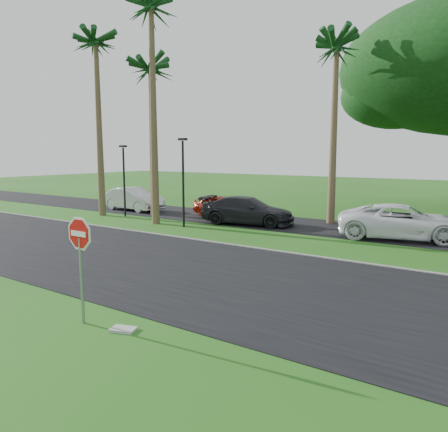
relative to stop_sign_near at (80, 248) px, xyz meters
The scene contains 16 objects.
ground 3.52m from the stop_sign_near, 99.46° to the left, with size 120.00×120.00×0.00m, color #225214.
road 5.33m from the stop_sign_near, 95.71° to the left, with size 120.00×8.00×0.02m, color black.
parking_strip 15.61m from the stop_sign_near, 91.85° to the left, with size 120.00×5.00×0.02m, color black.
curb 9.23m from the stop_sign_near, 93.16° to the left, with size 120.00×0.12×0.06m, color gray.
stop_sign_near is the anchor object (origin of this frame).
palm_left_far 19.90m from the stop_sign_near, 138.37° to the left, with size 5.00×5.00×11.50m.
palm_left_mid 19.10m from the stop_sign_near, 128.16° to the left, with size 5.00×5.00×10.00m.
palm_left_near 17.07m from the stop_sign_near, 126.47° to the left, with size 5.00×5.00×12.50m.
palm_center 18.54m from the stop_sign_near, 91.68° to the left, with size 5.00×5.00×10.50m.
streetlight_left 17.34m from the stop_sign_near, 133.83° to the left, with size 0.45×0.25×4.34m.
streetlight_right 13.24m from the stop_sign_near, 119.48° to the left, with size 0.45×0.25×4.64m.
car_silver 20.02m from the stop_sign_near, 132.66° to the left, with size 1.61×4.62×1.52m, color silver.
car_red 17.03m from the stop_sign_near, 113.79° to the left, with size 1.58×3.93×1.34m, color maroon.
car_dark 14.73m from the stop_sign_near, 106.38° to the left, with size 2.10×5.15×1.50m, color black.
car_minivan 15.06m from the stop_sign_near, 75.40° to the left, with size 2.58×5.60×1.56m, color white.
utility_slab 2.07m from the stop_sign_near, 10.85° to the left, with size 0.55×0.35×0.06m, color #A4A59C.
Camera 1 is at (8.59, -9.11, 3.90)m, focal length 35.00 mm.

